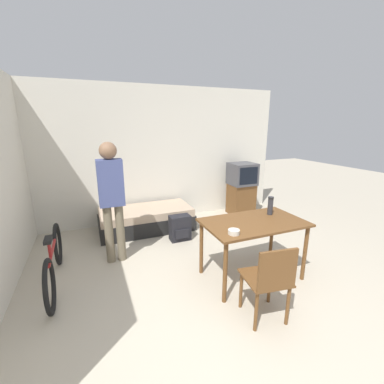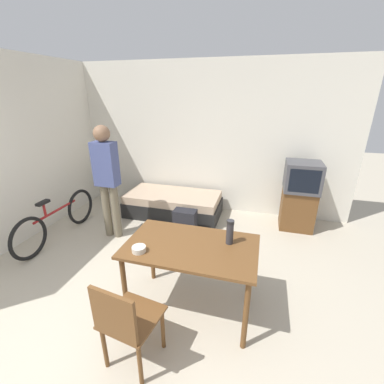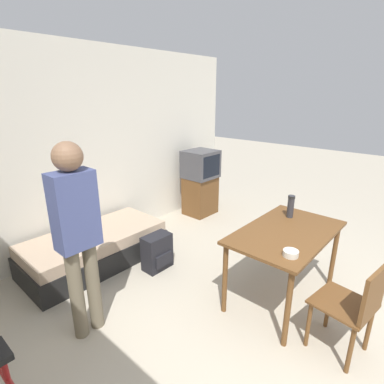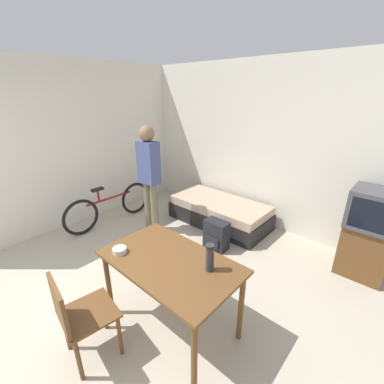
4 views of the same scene
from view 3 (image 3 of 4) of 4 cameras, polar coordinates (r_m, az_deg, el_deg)
name	(u,v)px [view 3 (image 3 of 4)]	position (r m, az deg, el deg)	size (l,w,h in m)	color
wall_back	(88,150)	(4.28, -19.24, 7.49)	(5.50, 0.06, 2.70)	silver
daybed	(96,248)	(4.06, -17.89, -10.13)	(1.74, 0.83, 0.42)	black
tv	(200,182)	(5.28, 1.61, 2.01)	(0.54, 0.50, 1.15)	brown
dining_table	(286,239)	(3.19, 17.46, -8.61)	(1.28, 0.76, 0.78)	brown
wooden_chair	(355,305)	(2.84, 28.61, -18.31)	(0.48, 0.48, 0.86)	brown
bicycle	(2,380)	(2.61, -32.52, -27.97)	(0.08, 1.69, 0.71)	black
person_standing	(77,229)	(2.65, -21.06, -6.55)	(0.34, 0.23, 1.74)	#6B604C
thermos_flask	(291,205)	(3.44, 18.30, -2.44)	(0.07, 0.07, 0.25)	#2D2D33
mate_bowl	(291,253)	(2.69, 18.29, -11.04)	(0.13, 0.13, 0.05)	beige
backpack	(157,252)	(3.78, -6.64, -11.31)	(0.35, 0.24, 0.44)	black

